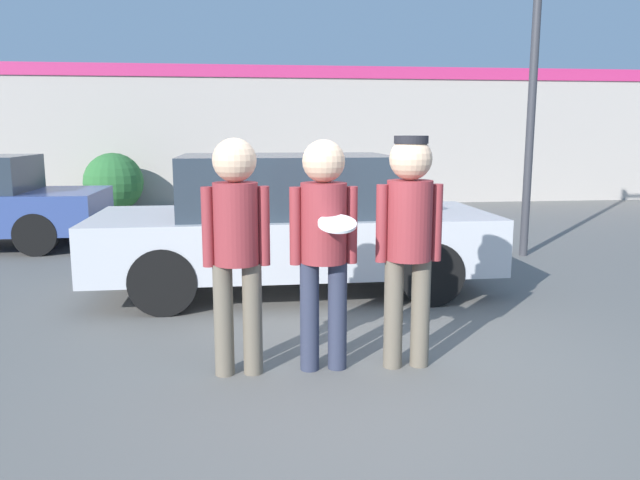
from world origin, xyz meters
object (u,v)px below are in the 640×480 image
Objects in this scene: person_left at (236,235)px; street_lamp at (556,31)px; person_middle_with_frisbee at (324,233)px; person_right at (409,228)px; parked_car_near at (291,224)px; shrub at (114,182)px.

street_lamp is at bearing 42.40° from person_left.
street_lamp is at bearing 46.78° from person_middle_with_frisbee.
parked_car_near is (-0.72, 2.53, -0.32)m from person_right.
person_right reaches higher than shrub.
person_right is at bearing -1.96° from person_middle_with_frisbee.
street_lamp is at bearing -39.72° from shrub.
person_middle_with_frisbee is 0.35× the size of street_lamp.
person_left reaches higher than parked_car_near.
shrub is at bearing 109.03° from person_middle_with_frisbee.
parked_car_near is 8.63m from shrub.
person_right is at bearing -127.82° from street_lamp.
person_left is 6.57m from street_lamp.
person_right is 0.40× the size of parked_car_near.
person_middle_with_frisbee is 0.99× the size of person_right.
person_left reaches higher than shrub.
person_left is at bearing -74.34° from shrub.
street_lamp is 3.82× the size of shrub.
person_left is at bearing -103.64° from parked_car_near.
street_lamp is (3.25, 4.18, 2.16)m from person_right.
parked_car_near is 4.96m from street_lamp.
street_lamp reaches higher than person_middle_with_frisbee.
person_middle_with_frisbee is 10.99m from shrub.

